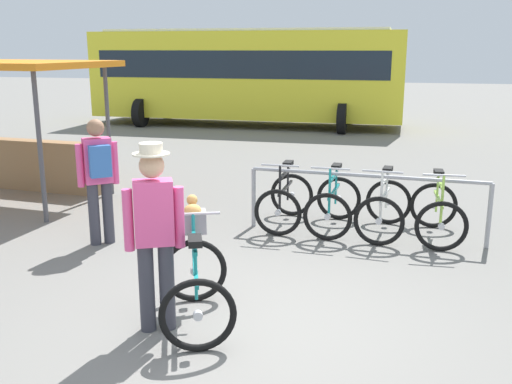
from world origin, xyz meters
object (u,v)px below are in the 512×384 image
object	(u,v)px
racked_bike_white	(384,208)
bus_distant	(247,72)
featured_bicycle	(195,270)
racked_bike_lime	(437,213)
person_with_featured_bike	(154,230)
racked_bike_teal	(333,205)
pedestrian_with_backpack	(99,174)
market_stall	(22,115)
racked_bike_black	(285,201)

from	to	relation	value
racked_bike_white	bus_distant	xyz separation A→B (m)	(-4.87, 10.83, 1.37)
featured_bicycle	racked_bike_lime	bearing A→B (deg)	52.72
person_with_featured_bike	racked_bike_teal	bearing A→B (deg)	70.95
pedestrian_with_backpack	racked_bike_white	bearing A→B (deg)	20.47
bus_distant	racked_bike_white	bearing A→B (deg)	-65.81
featured_bicycle	market_stall	xyz separation A→B (m)	(-4.45, 3.78, 0.91)
person_with_featured_bike	pedestrian_with_backpack	world-z (taller)	person_with_featured_bike
featured_bicycle	market_stall	distance (m)	5.91
person_with_featured_bike	pedestrian_with_backpack	xyz separation A→B (m)	(-1.67, 2.05, -0.01)
racked_bike_black	racked_bike_lime	world-z (taller)	same
market_stall	racked_bike_teal	bearing A→B (deg)	-7.05
racked_bike_white	racked_bike_lime	distance (m)	0.70
racked_bike_white	person_with_featured_bike	size ratio (longest dim) A/B	0.66
racked_bike_teal	featured_bicycle	world-z (taller)	featured_bicycle
racked_bike_teal	person_with_featured_bike	world-z (taller)	person_with_featured_bike
racked_bike_lime	pedestrian_with_backpack	bearing A→B (deg)	-163.13
racked_bike_black	racked_bike_white	xyz separation A→B (m)	(1.40, -0.07, 0.00)
racked_bike_teal	person_with_featured_bike	bearing A→B (deg)	-109.05
person_with_featured_bike	bus_distant	xyz separation A→B (m)	(-2.99, 14.21, 0.79)
racked_bike_white	market_stall	distance (m)	6.20
racked_bike_white	person_with_featured_bike	world-z (taller)	person_with_featured_bike
pedestrian_with_backpack	person_with_featured_bike	bearing A→B (deg)	-50.73
person_with_featured_bike	bus_distant	bearing A→B (deg)	101.88
racked_bike_white	pedestrian_with_backpack	distance (m)	3.83
racked_bike_black	pedestrian_with_backpack	size ratio (longest dim) A/B	0.67
bus_distant	pedestrian_with_backpack	bearing A→B (deg)	-83.83
racked_bike_lime	racked_bike_teal	bearing A→B (deg)	176.97
bus_distant	market_stall	xyz separation A→B (m)	(-1.20, -10.13, -0.35)
pedestrian_with_backpack	market_stall	world-z (taller)	market_stall
racked_bike_lime	featured_bicycle	xyz separation A→B (m)	(-2.32, -3.04, 0.12)
racked_bike_black	market_stall	xyz separation A→B (m)	(-4.67, 0.63, 1.03)
racked_bike_teal	racked_bike_lime	distance (m)	1.40
featured_bicycle	racked_bike_white	bearing A→B (deg)	62.30
person_with_featured_bike	bus_distant	distance (m)	14.54
racked_bike_white	racked_bike_lime	bearing A→B (deg)	-3.03
pedestrian_with_backpack	market_stall	size ratio (longest dim) A/B	0.50
featured_bicycle	pedestrian_with_backpack	world-z (taller)	pedestrian_with_backpack
racked_bike_lime	featured_bicycle	world-z (taller)	featured_bicycle
pedestrian_with_backpack	racked_bike_teal	bearing A→B (deg)	25.53
racked_bike_teal	racked_bike_white	world-z (taller)	same
racked_bike_black	person_with_featured_bike	world-z (taller)	person_with_featured_bike
featured_bicycle	person_with_featured_bike	xyz separation A→B (m)	(-0.26, -0.29, 0.46)
racked_bike_black	featured_bicycle	distance (m)	3.16
racked_bike_teal	racked_bike_white	xyz separation A→B (m)	(0.70, -0.04, -0.00)
racked_bike_white	pedestrian_with_backpack	xyz separation A→B (m)	(-3.55, -1.33, 0.57)
racked_bike_lime	market_stall	size ratio (longest dim) A/B	0.35
pedestrian_with_backpack	market_stall	distance (m)	3.26
racked_bike_white	market_stall	size ratio (longest dim) A/B	0.35
market_stall	featured_bicycle	bearing A→B (deg)	-40.35
racked_bike_white	market_stall	world-z (taller)	market_stall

